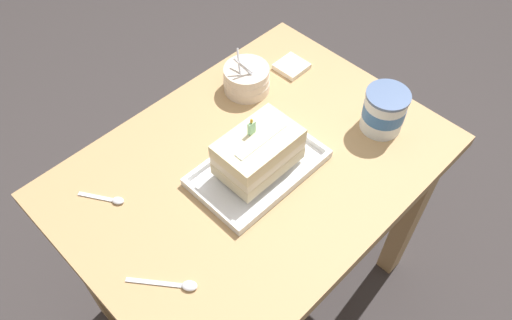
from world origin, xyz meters
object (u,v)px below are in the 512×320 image
Objects in this scene: bowl_stack at (247,79)px; birthday_cake at (258,152)px; serving_spoon_near_tray at (112,200)px; ice_cream_tub at (384,111)px; serving_spoon_by_bowls at (180,285)px; napkin_pile at (292,66)px; foil_tray at (258,169)px.

birthday_cake is at bearing -128.89° from bowl_stack.
serving_spoon_near_tray is (-0.50, -0.05, -0.03)m from bowl_stack.
ice_cream_tub is 0.73m from serving_spoon_near_tray.
serving_spoon_near_tray is (-0.31, 0.19, -0.07)m from birthday_cake.
serving_spoon_near_tray is at bearing 154.45° from ice_cream_tub.
serving_spoon_near_tray is 0.29m from serving_spoon_by_bowls.
birthday_cake is 0.37m from serving_spoon_near_tray.
ice_cream_tub is (0.15, -0.36, 0.02)m from bowl_stack.
birthday_cake is at bearing -30.62° from serving_spoon_near_tray.
bowl_stack is (0.19, 0.23, -0.04)m from birthday_cake.
serving_spoon_near_tray is 0.66m from napkin_pile.
foil_tray is 3.88× the size of napkin_pile.
serving_spoon_near_tray is at bearing 149.38° from birthday_cake.
bowl_stack is 1.10× the size of ice_cream_tub.
bowl_stack is 1.55× the size of napkin_pile.
napkin_pile is at bearing 23.88° from serving_spoon_by_bowls.
birthday_cake is 1.66× the size of ice_cream_tub.
birthday_cake is at bearing 159.54° from ice_cream_tub.
serving_spoon_by_bowls is (-0.34, -0.10, -0.07)m from birthday_cake.
serving_spoon_by_bowls is (-0.68, 0.03, -0.06)m from ice_cream_tub.
bowl_stack is at bearing 51.11° from birthday_cake.
serving_spoon_near_tray is (-0.65, 0.31, -0.06)m from ice_cream_tub.
bowl_stack is 0.99× the size of serving_spoon_by_bowls.
birthday_cake is at bearing -149.73° from napkin_pile.
bowl_stack is at bearing 5.45° from serving_spoon_near_tray.
serving_spoon_by_bowls is at bearing -156.12° from napkin_pile.
birthday_cake reaches higher than foil_tray.
serving_spoon_near_tray is at bearing -174.55° from bowl_stack.
birthday_cake is 1.84× the size of serving_spoon_near_tray.
napkin_pile is (0.34, 0.20, 0.00)m from foil_tray.
bowl_stack is (0.19, 0.23, 0.03)m from foil_tray.
bowl_stack is at bearing 51.12° from foil_tray.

